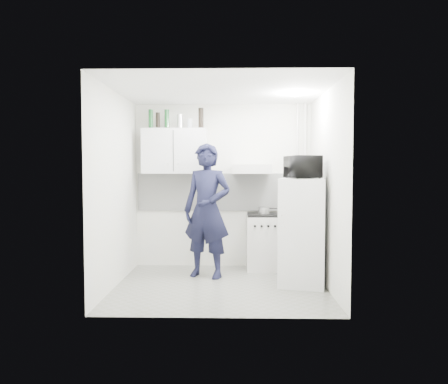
{
  "coord_description": "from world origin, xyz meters",
  "views": [
    {
      "loc": [
        0.18,
        -5.77,
        1.57
      ],
      "look_at": [
        0.04,
        0.3,
        1.25
      ],
      "focal_mm": 35.0,
      "sensor_mm": 36.0,
      "label": 1
    }
  ],
  "objects": [
    {
      "name": "wall_back",
      "position": [
        0.0,
        1.25,
        1.3
      ],
      "size": [
        2.8,
        0.0,
        2.8
      ],
      "primitive_type": "plane",
      "rotation": [
        1.57,
        0.0,
        0.0
      ],
      "color": "white",
      "rests_on": "floor"
    },
    {
      "name": "wall_left",
      "position": [
        -1.4,
        0.0,
        1.3
      ],
      "size": [
        0.0,
        2.6,
        2.6
      ],
      "primitive_type": "plane",
      "rotation": [
        1.57,
        0.0,
        1.57
      ],
      "color": "white",
      "rests_on": "floor"
    },
    {
      "name": "floor",
      "position": [
        0.0,
        0.0,
        0.0
      ],
      "size": [
        2.8,
        2.8,
        0.0
      ],
      "primitive_type": "plane",
      "color": "gray",
      "rests_on": "ground"
    },
    {
      "name": "ceiling_spot_fixture",
      "position": [
        1.0,
        0.2,
        2.57
      ],
      "size": [
        0.1,
        0.1,
        0.02
      ],
      "primitive_type": "cylinder",
      "color": "white",
      "rests_on": "ceiling"
    },
    {
      "name": "canister_b",
      "position": [
        -0.51,
        1.07,
        2.28
      ],
      "size": [
        0.08,
        0.08,
        0.15
      ],
      "primitive_type": "cylinder",
      "color": "#B2B7BC",
      "rests_on": "upper_cabinet"
    },
    {
      "name": "backsplash",
      "position": [
        0.0,
        1.24,
        1.2
      ],
      "size": [
        2.74,
        0.03,
        0.6
      ],
      "primitive_type": "cube",
      "color": "white",
      "rests_on": "wall_back"
    },
    {
      "name": "fridge",
      "position": [
        1.1,
        0.09,
        0.72
      ],
      "size": [
        0.71,
        0.71,
        1.44
      ],
      "primitive_type": "cube",
      "rotation": [
        0.0,
        0.0,
        -0.21
      ],
      "color": "silver",
      "rests_on": "floor"
    },
    {
      "name": "pipe_b",
      "position": [
        1.18,
        1.17,
        1.3
      ],
      "size": [
        0.04,
        0.04,
        2.6
      ],
      "primitive_type": "cylinder",
      "color": "silver",
      "rests_on": "floor"
    },
    {
      "name": "stove_top",
      "position": [
        0.64,
        1.0,
        0.86
      ],
      "size": [
        0.51,
        0.51,
        0.03
      ],
      "primitive_type": "cube",
      "color": "black",
      "rests_on": "stove"
    },
    {
      "name": "ceiling",
      "position": [
        0.0,
        0.0,
        2.6
      ],
      "size": [
        2.8,
        2.8,
        0.0
      ],
      "primitive_type": "plane",
      "color": "white",
      "rests_on": "wall_back"
    },
    {
      "name": "bottle_a",
      "position": [
        -1.12,
        1.07,
        2.35
      ],
      "size": [
        0.07,
        0.07,
        0.3
      ],
      "primitive_type": "cylinder",
      "color": "#144C1E",
      "rests_on": "upper_cabinet"
    },
    {
      "name": "bottle_e",
      "position": [
        -0.34,
        1.07,
        2.36
      ],
      "size": [
        0.08,
        0.08,
        0.32
      ],
      "primitive_type": "cylinder",
      "color": "black",
      "rests_on": "upper_cabinet"
    },
    {
      "name": "canister_a",
      "position": [
        -0.67,
        1.07,
        2.31
      ],
      "size": [
        0.09,
        0.09,
        0.22
      ],
      "primitive_type": "cylinder",
      "color": "silver",
      "rests_on": "upper_cabinet"
    },
    {
      "name": "wall_right",
      "position": [
        1.4,
        0.0,
        1.3
      ],
      "size": [
        0.0,
        2.6,
        2.6
      ],
      "primitive_type": "plane",
      "rotation": [
        1.57,
        0.0,
        -1.57
      ],
      "color": "white",
      "rests_on": "floor"
    },
    {
      "name": "pipe_a",
      "position": [
        1.3,
        1.17,
        1.3
      ],
      "size": [
        0.05,
        0.05,
        2.6
      ],
      "primitive_type": "cylinder",
      "color": "silver",
      "rests_on": "floor"
    },
    {
      "name": "saucepan",
      "position": [
        0.65,
        1.06,
        0.92
      ],
      "size": [
        0.17,
        0.17,
        0.1
      ],
      "primitive_type": "cylinder",
      "color": "silver",
      "rests_on": "stove_top"
    },
    {
      "name": "bottle_b",
      "position": [
        -1.01,
        1.07,
        2.33
      ],
      "size": [
        0.07,
        0.07,
        0.25
      ],
      "primitive_type": "cylinder",
      "color": "black",
      "rests_on": "upper_cabinet"
    },
    {
      "name": "bottle_c",
      "position": [
        -0.87,
        1.07,
        2.35
      ],
      "size": [
        0.07,
        0.07,
        0.3
      ],
      "primitive_type": "cylinder",
      "color": "#144C1E",
      "rests_on": "upper_cabinet"
    },
    {
      "name": "microwave",
      "position": [
        1.1,
        0.09,
        1.6
      ],
      "size": [
        0.61,
        0.47,
        0.3
      ],
      "primitive_type": "imported",
      "rotation": [
        0.0,
        0.0,
        1.77
      ],
      "color": "black",
      "rests_on": "fridge"
    },
    {
      "name": "range_hood",
      "position": [
        0.45,
        1.0,
        1.57
      ],
      "size": [
        0.6,
        0.5,
        0.14
      ],
      "primitive_type": "cube",
      "color": "silver",
      "rests_on": "wall_back"
    },
    {
      "name": "stove",
      "position": [
        0.64,
        1.0,
        0.42
      ],
      "size": [
        0.53,
        0.53,
        0.84
      ],
      "primitive_type": "cube",
      "color": "silver",
      "rests_on": "floor"
    },
    {
      "name": "upper_cabinet",
      "position": [
        -0.75,
        1.07,
        1.85
      ],
      "size": [
        1.0,
        0.35,
        0.7
      ],
      "primitive_type": "cube",
      "color": "silver",
      "rests_on": "wall_back"
    },
    {
      "name": "person",
      "position": [
        -0.21,
        0.52,
        0.97
      ],
      "size": [
        0.82,
        0.67,
        1.94
      ],
      "primitive_type": "imported",
      "rotation": [
        0.0,
        0.0,
        -0.34
      ],
      "color": "black",
      "rests_on": "floor"
    }
  ]
}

